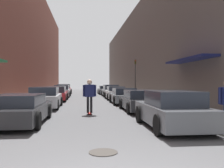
% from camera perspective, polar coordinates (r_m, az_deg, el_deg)
% --- Properties ---
extents(ground, '(116.72, 116.72, 0.00)m').
position_cam_1_polar(ground, '(24.82, -5.79, -3.47)').
color(ground, '#515154').
extents(curb_strip_left, '(1.80, 53.05, 0.12)m').
position_cam_1_polar(curb_strip_left, '(30.42, -15.02, -2.65)').
color(curb_strip_left, '#A3A099').
rests_on(curb_strip_left, ground).
extents(curb_strip_right, '(1.80, 53.05, 0.12)m').
position_cam_1_polar(curb_strip_right, '(30.56, 3.05, -2.62)').
color(curb_strip_right, '#A3A099').
rests_on(curb_strip_right, ground).
extents(building_row_left, '(4.90, 53.05, 13.60)m').
position_cam_1_polar(building_row_left, '(31.34, -20.38, 9.79)').
color(building_row_left, brown).
rests_on(building_row_left, ground).
extents(building_row_right, '(4.90, 53.05, 10.43)m').
position_cam_1_polar(building_row_right, '(31.33, 8.33, 6.89)').
color(building_row_right, '#564C47').
rests_on(building_row_right, ground).
extents(parked_car_left_0, '(2.03, 4.77, 1.21)m').
position_cam_1_polar(parked_car_left_0, '(10.82, -20.20, -5.44)').
color(parked_car_left_0, '#232326').
rests_on(parked_car_left_0, ground).
extents(parked_car_left_1, '(1.99, 4.64, 1.38)m').
position_cam_1_polar(parked_car_left_1, '(16.92, -15.03, -3.07)').
color(parked_car_left_1, '#B7B7BC').
rests_on(parked_car_left_1, ground).
extents(parked_car_left_2, '(2.00, 4.58, 1.32)m').
position_cam_1_polar(parked_car_left_2, '(23.01, -12.67, -2.20)').
color(parked_car_left_2, maroon).
rests_on(parked_car_left_2, ground).
extents(parked_car_left_3, '(1.89, 4.48, 1.36)m').
position_cam_1_polar(parked_car_left_3, '(28.78, -11.39, -1.63)').
color(parked_car_left_3, '#B7B7BC').
rests_on(parked_car_left_3, ground).
extents(parked_car_left_4, '(1.99, 4.61, 1.41)m').
position_cam_1_polar(parked_car_left_4, '(34.34, -10.95, -1.25)').
color(parked_car_left_4, maroon).
rests_on(parked_car_left_4, ground).
extents(parked_car_right_0, '(1.98, 4.32, 1.38)m').
position_cam_1_polar(parked_car_right_0, '(9.50, 13.47, -5.83)').
color(parked_car_right_0, '#515459').
rests_on(parked_car_right_0, ground).
extents(parked_car_right_1, '(2.05, 4.42, 1.23)m').
position_cam_1_polar(parked_car_right_1, '(14.70, 6.51, -3.84)').
color(parked_car_right_1, '#232326').
rests_on(parked_car_right_1, ground).
extents(parked_car_right_2, '(1.92, 4.10, 1.24)m').
position_cam_1_polar(parked_car_right_2, '(19.43, 2.69, -2.78)').
color(parked_car_right_2, gray).
rests_on(parked_car_right_2, ground).
extents(parked_car_right_3, '(1.86, 3.97, 1.28)m').
position_cam_1_polar(parked_car_right_3, '(24.18, 0.79, -2.09)').
color(parked_car_right_3, silver).
rests_on(parked_car_right_3, ground).
extents(parked_car_right_4, '(1.90, 4.41, 1.38)m').
position_cam_1_polar(parked_car_right_4, '(28.96, -0.33, -1.60)').
color(parked_car_right_4, gray).
rests_on(parked_car_right_4, ground).
extents(parked_car_right_5, '(2.02, 4.65, 1.17)m').
position_cam_1_polar(parked_car_right_5, '(34.91, -1.52, -1.38)').
color(parked_car_right_5, '#515459').
rests_on(parked_car_right_5, ground).
extents(skateboarder, '(0.71, 0.78, 1.84)m').
position_cam_1_polar(skateboarder, '(13.20, -5.16, -2.00)').
color(skateboarder, '#B2231E').
rests_on(skateboarder, ground).
extents(manhole_cover, '(0.70, 0.70, 0.02)m').
position_cam_1_polar(manhole_cover, '(6.22, -2.03, -15.32)').
color(manhole_cover, '#332D28').
rests_on(manhole_cover, ground).
extents(traffic_light, '(0.16, 0.22, 3.92)m').
position_cam_1_polar(traffic_light, '(26.37, 5.34, 2.22)').
color(traffic_light, '#2D2D2D').
rests_on(traffic_light, curb_strip_right).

